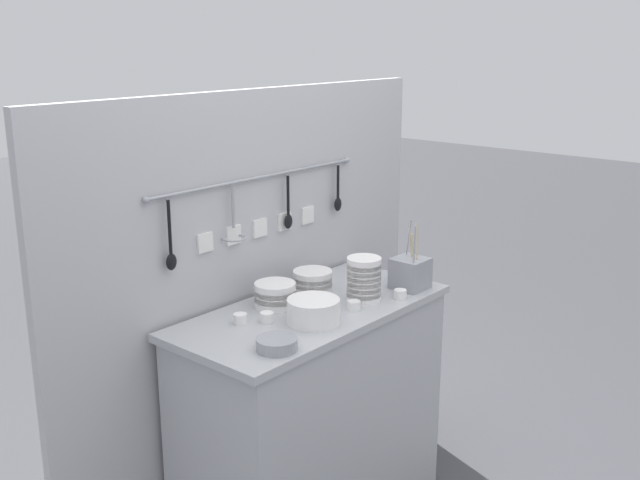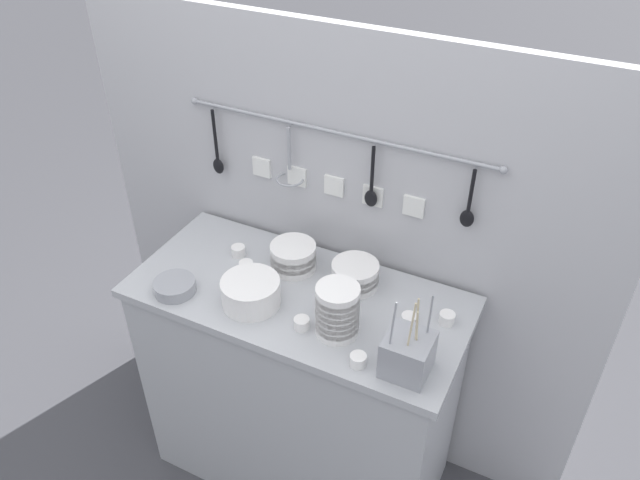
{
  "view_description": "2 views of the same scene",
  "coord_description": "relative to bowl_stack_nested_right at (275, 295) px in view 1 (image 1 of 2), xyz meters",
  "views": [
    {
      "loc": [
        -2.0,
        -1.76,
        1.94
      ],
      "look_at": [
        0.04,
        -0.0,
        1.19
      ],
      "focal_mm": 42.0,
      "sensor_mm": 36.0,
      "label": 1
    },
    {
      "loc": [
        0.76,
        -1.35,
        2.3
      ],
      "look_at": [
        0.07,
        0.03,
        1.16
      ],
      "focal_mm": 35.0,
      "sensor_mm": 36.0,
      "label": 2
    }
  ],
  "objects": [
    {
      "name": "bowl_stack_nested_right",
      "position": [
        0.0,
        0.0,
        0.0
      ],
      "size": [
        0.16,
        0.16,
        0.09
      ],
      "color": "white",
      "rests_on": "counter"
    },
    {
      "name": "cup_front_right",
      "position": [
        0.38,
        -0.31,
        -0.03
      ],
      "size": [
        0.05,
        0.05,
        0.04
      ],
      "color": "white",
      "rests_on": "counter"
    },
    {
      "name": "bowl_stack_back_corner",
      "position": [
        0.23,
        0.01,
        -0.0
      ],
      "size": [
        0.16,
        0.16,
        0.08
      ],
      "color": "white",
      "rests_on": "counter"
    },
    {
      "name": "counter",
      "position": [
        0.08,
        -0.12,
        -0.51
      ],
      "size": [
        1.13,
        0.52,
        0.94
      ],
      "color": "#ADAFB5",
      "rests_on": "ground"
    },
    {
      "name": "cutlery_caddy",
      "position": [
        0.51,
        -0.27,
        0.02
      ],
      "size": [
        0.13,
        0.13,
        0.28
      ],
      "color": "#93969E",
      "rests_on": "counter"
    },
    {
      "name": "back_wall",
      "position": [
        0.08,
        0.18,
        -0.11
      ],
      "size": [
        1.93,
        0.11,
        1.74
      ],
      "color": "#B2B2B7",
      "rests_on": "ground"
    },
    {
      "name": "plate_stack",
      "position": [
        -0.03,
        -0.22,
        -0.0
      ],
      "size": [
        0.19,
        0.19,
        0.09
      ],
      "color": "white",
      "rests_on": "counter"
    },
    {
      "name": "bowl_stack_short_front",
      "position": [
        0.27,
        -0.22,
        0.04
      ],
      "size": [
        0.13,
        0.13,
        0.17
      ],
      "color": "white",
      "rests_on": "counter"
    },
    {
      "name": "steel_mixing_bowl",
      "position": [
        -0.29,
        -0.29,
        -0.03
      ],
      "size": [
        0.14,
        0.14,
        0.04
      ],
      "color": "#93969E",
      "rests_on": "counter"
    },
    {
      "name": "cup_front_left",
      "position": [
        0.45,
        -0.09,
        -0.03
      ],
      "size": [
        0.05,
        0.05,
        0.04
      ],
      "color": "white",
      "rests_on": "counter"
    },
    {
      "name": "cup_edge_far",
      "position": [
        0.16,
        -0.25,
        -0.03
      ],
      "size": [
        0.05,
        0.05,
        0.04
      ],
      "color": "white",
      "rests_on": "counter"
    },
    {
      "name": "cup_beside_plates",
      "position": [
        0.56,
        -0.03,
        -0.03
      ],
      "size": [
        0.05,
        0.05,
        0.04
      ],
      "color": "white",
      "rests_on": "counter"
    },
    {
      "name": "cup_by_caddy",
      "position": [
        -0.21,
        -0.03,
        -0.03
      ],
      "size": [
        0.05,
        0.05,
        0.04
      ],
      "color": "white",
      "rests_on": "counter"
    },
    {
      "name": "cup_mid_row",
      "position": [
        -0.14,
        -0.09,
        -0.03
      ],
      "size": [
        0.05,
        0.05,
        0.04
      ],
      "color": "white",
      "rests_on": "counter"
    }
  ]
}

